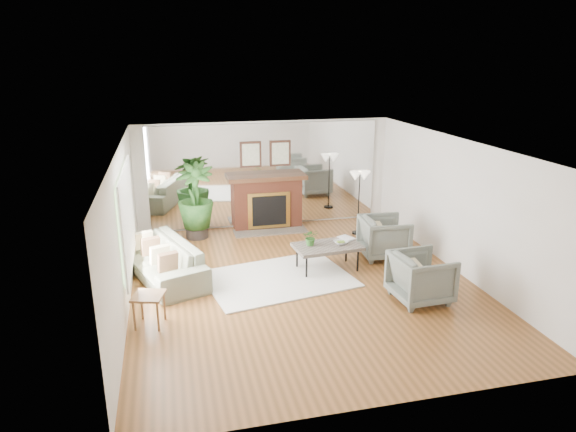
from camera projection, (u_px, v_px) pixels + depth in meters
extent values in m
plane|color=brown|center=(303.00, 283.00, 9.26)|extent=(7.00, 7.00, 0.00)
cube|color=silver|center=(124.00, 230.00, 8.22)|extent=(0.02, 7.00, 2.50)
cube|color=silver|center=(459.00, 206.00, 9.55)|extent=(0.02, 7.00, 2.50)
cube|color=silver|center=(265.00, 174.00, 12.12)|extent=(6.00, 0.02, 2.50)
cube|color=silver|center=(265.00, 175.00, 12.11)|extent=(5.40, 0.04, 2.40)
cube|color=#B2E09E|center=(127.00, 217.00, 8.57)|extent=(0.04, 2.40, 1.50)
cube|color=brown|center=(267.00, 203.00, 12.12)|extent=(1.60, 0.40, 1.20)
cube|color=gold|center=(269.00, 210.00, 11.96)|extent=(1.00, 0.04, 0.85)
cube|color=black|center=(269.00, 211.00, 11.95)|extent=(0.80, 0.04, 0.70)
cube|color=#655B4F|center=(271.00, 231.00, 11.97)|extent=(1.70, 0.55, 0.03)
cube|color=#4F3319|center=(267.00, 178.00, 11.92)|extent=(1.85, 0.46, 0.10)
cube|color=#321C13|center=(251.00, 155.00, 11.84)|extent=(0.50, 0.04, 0.60)
cube|color=#321C13|center=(280.00, 153.00, 12.00)|extent=(0.50, 0.04, 0.60)
cube|color=white|center=(278.00, 279.00, 9.42)|extent=(2.86, 2.27, 0.03)
cube|color=#655B4F|center=(327.00, 247.00, 9.73)|extent=(1.31, 0.84, 0.06)
cylinder|color=black|center=(307.00, 267.00, 9.41)|extent=(0.04, 0.04, 0.44)
cylinder|color=black|center=(358.00, 260.00, 9.73)|extent=(0.04, 0.04, 0.44)
cylinder|color=black|center=(297.00, 257.00, 9.88)|extent=(0.04, 0.04, 0.44)
cylinder|color=black|center=(346.00, 251.00, 10.20)|extent=(0.04, 0.04, 0.44)
imported|color=slate|center=(162.00, 260.00, 9.42)|extent=(1.66, 2.52, 0.69)
imported|color=slate|center=(384.00, 237.00, 10.38)|extent=(0.99, 0.97, 0.84)
imported|color=slate|center=(421.00, 277.00, 8.51)|extent=(0.96, 0.94, 0.83)
cube|color=brown|center=(148.00, 296.00, 7.69)|extent=(0.55, 0.55, 0.04)
cylinder|color=brown|center=(134.00, 316.00, 7.60)|extent=(0.04, 0.04, 0.48)
cylinder|color=brown|center=(158.00, 317.00, 7.58)|extent=(0.04, 0.04, 0.48)
cylinder|color=brown|center=(142.00, 305.00, 7.94)|extent=(0.04, 0.04, 0.48)
cylinder|color=brown|center=(164.00, 305.00, 7.92)|extent=(0.04, 0.04, 0.48)
cylinder|color=black|center=(197.00, 230.00, 11.56)|extent=(0.49, 0.49, 0.35)
imported|color=#396926|center=(195.00, 196.00, 11.32)|extent=(1.01, 1.01, 1.46)
cylinder|color=black|center=(357.00, 233.00, 11.86)|extent=(0.25, 0.25, 0.04)
cylinder|color=black|center=(359.00, 204.00, 11.65)|extent=(0.03, 0.03, 1.41)
cone|color=beige|center=(355.00, 176.00, 11.43)|extent=(0.27, 0.27, 0.19)
cone|color=beige|center=(364.00, 175.00, 11.48)|extent=(0.27, 0.27, 0.19)
imported|color=#396926|center=(311.00, 237.00, 9.67)|extent=(0.36, 0.33, 0.32)
imported|color=brown|center=(341.00, 242.00, 9.76)|extent=(0.30, 0.30, 0.06)
imported|color=brown|center=(342.00, 239.00, 9.99)|extent=(0.34, 0.38, 0.02)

